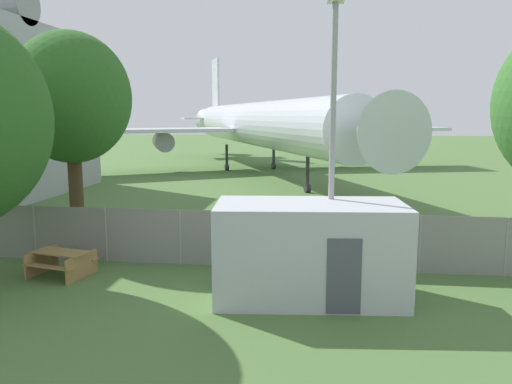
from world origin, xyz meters
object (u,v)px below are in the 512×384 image
airplane (255,124)px  tree_left_of_cabin (71,99)px  portable_cabin (310,251)px  picnic_bench_near_cabin (61,261)px

airplane → tree_left_of_cabin: airplane is taller
portable_cabin → picnic_bench_near_cabin: bearing=167.7°
portable_cabin → picnic_bench_near_cabin: portable_cabin is taller
portable_cabin → airplane: bearing=94.9°
airplane → portable_cabin: airplane is taller
picnic_bench_near_cabin → tree_left_of_cabin: size_ratio=0.24×
airplane → tree_left_of_cabin: 24.43m
airplane → tree_left_of_cabin: (-4.33, -24.00, 1.45)m
portable_cabin → tree_left_of_cabin: tree_left_of_cabin is taller
airplane → tree_left_of_cabin: size_ratio=5.29×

